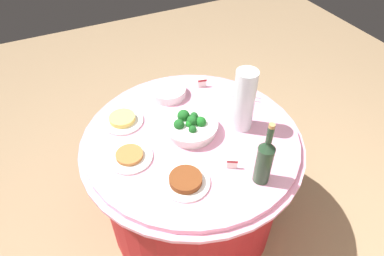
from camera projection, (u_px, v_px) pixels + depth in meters
ground_plane at (192, 215)px, 2.26m from camera, size 6.00×6.00×0.00m
buffet_table at (192, 179)px, 2.00m from camera, size 1.16×1.16×0.74m
broccoli_bowl at (190, 126)px, 1.74m from camera, size 0.28×0.28×0.11m
plate_stack at (168, 92)px, 1.98m from camera, size 0.21×0.21×0.05m
wine_bottle at (264, 160)px, 1.45m from camera, size 0.07×0.07×0.34m
decorative_fruit_vase at (244, 102)px, 1.70m from camera, size 0.11×0.11×0.34m
serving_tongs at (245, 97)px, 1.98m from camera, size 0.15×0.13×0.01m
food_plate_noodles at (122, 120)px, 1.82m from camera, size 0.22×0.22×0.04m
food_plate_stir_fry at (186, 181)px, 1.51m from camera, size 0.22×0.22×0.04m
food_plate_peanuts at (130, 156)px, 1.63m from camera, size 0.22×0.22×0.03m
label_placard_front at (232, 163)px, 1.57m from camera, size 0.05×0.03×0.05m
label_placard_mid at (202, 83)px, 2.04m from camera, size 0.05×0.02×0.05m
label_placard_rear at (262, 148)px, 1.64m from camera, size 0.05×0.01×0.05m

